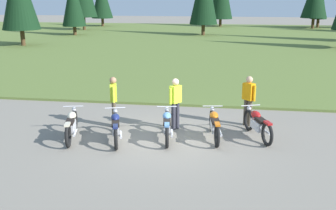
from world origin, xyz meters
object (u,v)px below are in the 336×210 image
at_px(rider_checking_bike, 114,99).
at_px(rider_with_back_turned, 175,101).
at_px(motorcycle_navy, 116,127).
at_px(motorcycle_red, 257,124).
at_px(motorcycle_cream, 71,125).
at_px(motorcycle_orange, 214,125).
at_px(motorcycle_sky_blue, 167,125).
at_px(rider_in_hivis_vest, 248,98).

relative_size(rider_checking_bike, rider_with_back_turned, 1.00).
distance_m(motorcycle_navy, motorcycle_red, 4.29).
height_order(motorcycle_cream, motorcycle_red, same).
bearing_deg(motorcycle_orange, motorcycle_navy, -167.31).
xyz_separation_m(rider_checking_bike, rider_with_back_turned, (2.03, 0.06, 0.00)).
bearing_deg(motorcycle_red, motorcycle_orange, -167.38).
xyz_separation_m(motorcycle_navy, rider_checking_bike, (-0.43, 1.33, 0.51)).
xyz_separation_m(motorcycle_navy, motorcycle_sky_blue, (1.48, 0.38, 0.00)).
xyz_separation_m(motorcycle_cream, motorcycle_sky_blue, (2.85, 0.41, 0.00)).
bearing_deg(rider_in_hivis_vest, rider_checking_bike, -169.65).
xyz_separation_m(motorcycle_sky_blue, rider_checking_bike, (-1.91, 0.94, 0.51)).
xyz_separation_m(motorcycle_orange, motorcycle_red, (1.29, 0.29, 0.00)).
height_order(rider_checking_bike, rider_with_back_turned, same).
xyz_separation_m(motorcycle_red, rider_with_back_turned, (-2.58, 0.45, 0.51)).
distance_m(motorcycle_red, rider_with_back_turned, 2.67).
height_order(motorcycle_navy, rider_with_back_turned, rider_with_back_turned).
bearing_deg(motorcycle_cream, motorcycle_navy, 1.05).
xyz_separation_m(rider_in_hivis_vest, rider_with_back_turned, (-2.33, -0.73, 0.00)).
bearing_deg(motorcycle_sky_blue, rider_checking_bike, 153.73).
height_order(motorcycle_navy, rider_in_hivis_vest, rider_in_hivis_vest).
bearing_deg(motorcycle_sky_blue, motorcycle_red, 11.69).
bearing_deg(rider_with_back_turned, motorcycle_sky_blue, -96.72).
bearing_deg(motorcycle_sky_blue, rider_in_hivis_vest, 35.37).
bearing_deg(motorcycle_navy, rider_with_back_turned, 40.93).
relative_size(motorcycle_cream, motorcycle_sky_blue, 0.99).
xyz_separation_m(motorcycle_navy, motorcycle_red, (4.18, 0.94, 0.00)).
height_order(motorcycle_sky_blue, motorcycle_orange, same).
bearing_deg(motorcycle_red, motorcycle_sky_blue, -168.31).
bearing_deg(rider_in_hivis_vest, motorcycle_navy, -151.66).
height_order(motorcycle_sky_blue, rider_in_hivis_vest, rider_in_hivis_vest).
height_order(motorcycle_orange, motorcycle_red, same).
distance_m(motorcycle_sky_blue, motorcycle_red, 2.76).
distance_m(motorcycle_navy, rider_with_back_turned, 2.18).
height_order(motorcycle_cream, rider_checking_bike, rider_checking_bike).
height_order(motorcycle_orange, rider_with_back_turned, rider_with_back_turned).
relative_size(motorcycle_sky_blue, motorcycle_orange, 1.00).
bearing_deg(motorcycle_navy, rider_checking_bike, 107.90).
xyz_separation_m(motorcycle_sky_blue, motorcycle_red, (2.70, 0.56, 0.00)).
height_order(motorcycle_cream, rider_in_hivis_vest, rider_in_hivis_vest).
xyz_separation_m(motorcycle_sky_blue, rider_in_hivis_vest, (2.45, 1.74, 0.51)).
distance_m(rider_in_hivis_vest, rider_checking_bike, 4.43).
distance_m(rider_in_hivis_vest, rider_with_back_turned, 2.45).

